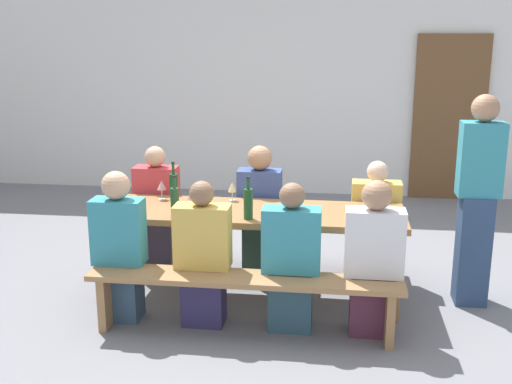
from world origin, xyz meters
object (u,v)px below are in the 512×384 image
Objects in this scene: tasting_table at (256,219)px; wine_bottle_2 at (248,203)px; wine_glass_0 at (232,188)px; seated_guest_near_2 at (291,262)px; seated_guest_near_3 at (373,262)px; seated_guest_far_0 at (157,213)px; seated_guest_near_1 at (203,258)px; seated_guest_near_0 at (119,250)px; wine_bottle_1 at (175,202)px; bench_near at (244,288)px; seated_guest_far_1 at (260,214)px; standing_host at (477,203)px; wine_glass_1 at (162,186)px; wine_glass_2 at (192,195)px; bench_far at (265,231)px; wooden_door at (449,118)px; wine_bottle_0 at (174,186)px; seated_guest_far_2 at (375,226)px.

wine_bottle_2 is (-0.03, -0.25, 0.20)m from tasting_table.
seated_guest_near_2 reaches higher than wine_glass_0.
tasting_table is 0.40m from wine_glass_0.
seated_guest_far_0 reaches higher than seated_guest_near_3.
seated_guest_near_0 is at bearing 90.00° from seated_guest_near_1.
seated_guest_far_0 is at bearing 141.02° from wine_bottle_2.
seated_guest_near_1 is at bearing -41.64° from wine_bottle_1.
bench_near is 6.85× the size of wine_bottle_1.
seated_guest_near_3 is (1.24, 0.00, 0.03)m from seated_guest_near_1.
seated_guest_near_0 is at bearing 0.09° from seated_guest_far_0.
wine_bottle_2 is 0.28× the size of seated_guest_far_1.
seated_guest_far_0 reaches higher than bench_near.
standing_host is at bearing 24.72° from bench_near.
wine_bottle_1 is at bearing -63.92° from wine_glass_1.
wine_glass_2 is 0.61m from seated_guest_near_1.
wine_bottle_2 is 0.29× the size of seated_guest_near_3.
seated_guest_far_1 reaches higher than bench_near.
wine_glass_2 is 0.81m from seated_guest_far_0.
bench_far is 6.85× the size of wine_bottle_1.
tasting_table is 1.04× the size of bench_far.
wooden_door reaches higher than wine_bottle_0.
seated_guest_far_0 reaches higher than wine_bottle_1.
wooden_door is 0.93× the size of bench_far.
seated_guest_near_2 is (0.35, -0.27, -0.36)m from wine_bottle_2.
seated_guest_far_1 is at bearing 90.00° from seated_guest_far_0.
seated_guest_near_2 is at bearing -32.29° from wine_glass_1.
wine_glass_0 is 0.42m from wine_glass_2.
wine_bottle_2 is 1.26m from seated_guest_far_0.
seated_guest_far_0 is at bearing 114.41° from wine_glass_1.
wine_bottle_0 is at bearing 105.55° from wine_bottle_1.
wine_bottle_0 is at bearing -130.13° from wooden_door.
seated_guest_far_2 is 0.64× the size of standing_host.
wine_glass_1 is at bearing 116.08° from wine_bottle_1.
wine_bottle_1 is 0.20× the size of standing_host.
seated_guest_far_2 reaches higher than wine_glass_2.
wine_bottle_1 is 1.80m from seated_guest_far_2.
bench_near is at bearing -46.59° from wine_glass_1.
wine_bottle_2 is 0.30× the size of seated_guest_near_2.
wine_bottle_2 is (-0.03, 0.42, 0.51)m from bench_near.
bench_far is 0.69m from wine_glass_0.
wooden_door reaches higher than standing_host.
tasting_table is at bearing -62.01° from seated_guest_near_0.
wine_glass_1 is at bearing 67.26° from seated_guest_near_3.
standing_host reaches higher than bench_near.
seated_guest_far_0 is 0.68× the size of standing_host.
wine_glass_1 is (-0.83, 0.88, 0.51)m from bench_near.
standing_host is at bearing -1.37° from wine_bottle_0.
wine_bottle_0 is 1.77m from seated_guest_far_2.
seated_guest_near_2 reaches higher than wine_bottle_0.
wine_bottle_2 is at bearing -119.05° from wooden_door.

